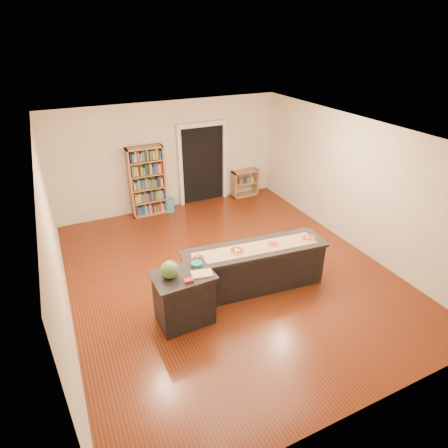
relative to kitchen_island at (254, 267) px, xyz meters
name	(u,v)px	position (x,y,z in m)	size (l,w,h in m)	color
room	(229,210)	(-0.22, 0.64, 0.96)	(6.00, 7.00, 2.80)	beige
doorway	(203,160)	(0.68, 4.10, 0.76)	(1.40, 0.09, 2.21)	black
kitchen_island	(254,267)	(0.00, 0.00, 0.00)	(2.65, 0.72, 0.87)	black
side_counter	(184,298)	(-1.49, -0.31, 0.03)	(0.95, 0.70, 0.94)	black
bookshelf	(147,181)	(-0.93, 3.93, 0.46)	(0.90, 0.32, 1.81)	#A87B51
low_shelf	(245,183)	(1.89, 3.93, -0.06)	(0.76, 0.33, 0.76)	#A87B51
waste_bin	(170,205)	(-0.41, 3.83, -0.25)	(0.26, 0.26, 0.38)	teal
kraft_paper	(256,248)	(0.00, -0.02, 0.44)	(2.30, 0.41, 0.00)	#A77B56
watermelon	(170,270)	(-1.69, -0.30, 0.64)	(0.29, 0.29, 0.29)	#144214
cutting_board	(202,274)	(-1.21, -0.44, 0.51)	(0.33, 0.22, 0.02)	tan
package_red	(189,281)	(-1.47, -0.54, 0.53)	(0.14, 0.10, 0.05)	maroon
package_teal	(197,264)	(-1.20, -0.20, 0.54)	(0.19, 0.19, 0.07)	#195966
pizza_a	(198,258)	(-1.05, 0.11, 0.45)	(0.25, 0.25, 0.02)	tan
pizza_b	(237,250)	(-0.35, 0.03, 0.45)	(0.29, 0.29, 0.02)	tan
pizza_c	(273,244)	(0.35, -0.04, 0.45)	(0.25, 0.25, 0.02)	tan
pizza_d	(308,238)	(1.05, -0.14, 0.45)	(0.27, 0.27, 0.02)	tan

